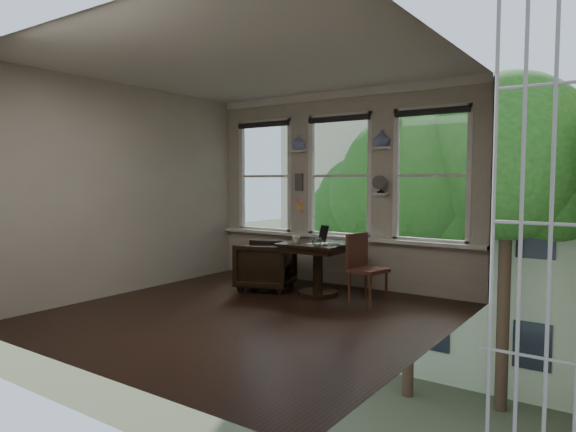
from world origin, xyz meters
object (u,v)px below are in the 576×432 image
Objects in this scene: mug at (296,239)px; side_chair_right at (368,269)px; armchair_left at (265,265)px; laptop at (337,244)px; table at (318,269)px.

side_chair_right is at bearing 6.56° from mug.
armchair_left is 7.27× the size of mug.
mug is (0.60, -0.07, 0.44)m from armchair_left.
armchair_left is 1.28m from laptop.
laptop is at bearing 71.49° from armchair_left.
side_chair_right reaches higher than table.
table is at bearing 38.80° from mug.
mug is (-0.24, -0.20, 0.43)m from table.
side_chair_right reaches higher than armchair_left.
side_chair_right is (1.66, 0.05, 0.10)m from armchair_left.
table reaches higher than armchair_left.
table is 0.53m from mug.
laptop is (0.37, -0.11, 0.39)m from table.
mug is (-1.06, -0.12, 0.34)m from side_chair_right.
armchair_left is 1.66m from side_chair_right.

